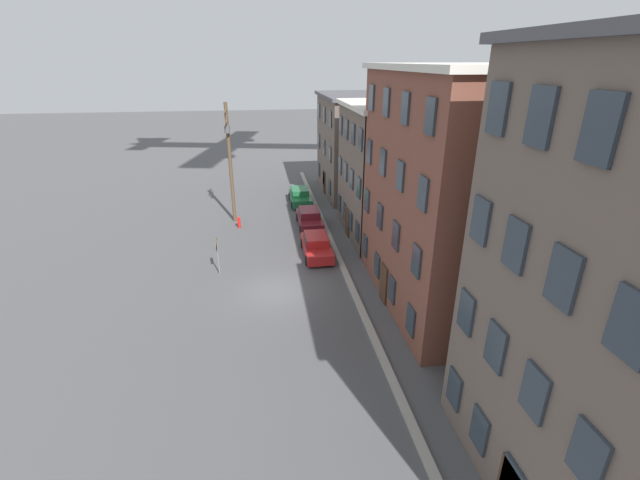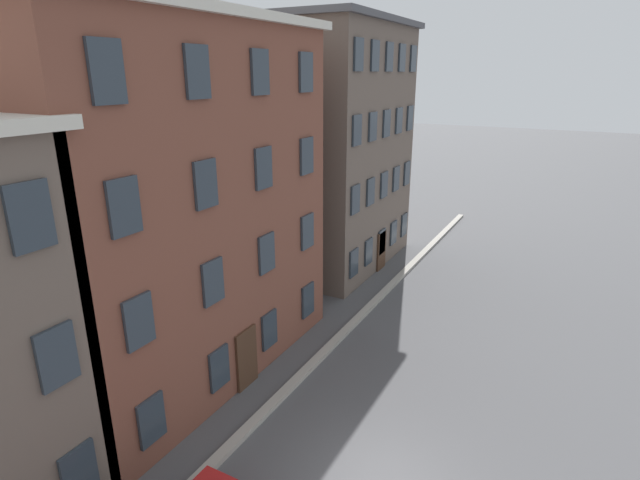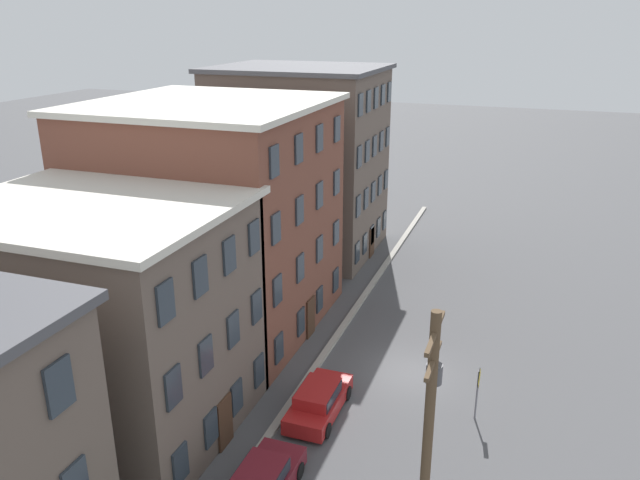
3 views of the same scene
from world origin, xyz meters
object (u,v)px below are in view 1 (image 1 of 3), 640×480
utility_pole (230,157)px  caution_sign (217,250)px  fire_hydrant (239,222)px  car_maroon (309,218)px  car_red (316,245)px  car_green (300,196)px

utility_pole → caution_sign: bearing=-3.7°
fire_hydrant → car_maroon: bearing=84.9°
caution_sign → utility_pole: utility_pole is taller
car_red → car_green: bearing=179.7°
car_red → caution_sign: (2.01, -6.55, 0.95)m
car_green → car_maroon: bearing=1.3°
car_red → caution_sign: 6.92m
caution_sign → utility_pole: size_ratio=0.26×
car_green → caution_sign: bearing=-25.5°
car_red → fire_hydrant: size_ratio=4.58×
caution_sign → utility_pole: (-9.76, 0.63, 3.72)m
car_green → fire_hydrant: (5.74, -5.56, -0.27)m
car_maroon → car_red: 5.57m
car_red → utility_pole: 10.82m
car_green → car_red: (11.82, -0.05, 0.00)m
car_maroon → fire_hydrant: (-0.51, -5.70, -0.27)m
car_green → caution_sign: 15.35m
car_maroon → caution_sign: caution_sign is taller
utility_pole → fire_hydrant: size_ratio=10.07×
fire_hydrant → caution_sign: bearing=-7.4°
caution_sign → fire_hydrant: bearing=172.6°
car_red → fire_hydrant: 8.20m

